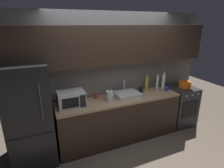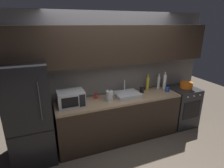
% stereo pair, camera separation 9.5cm
% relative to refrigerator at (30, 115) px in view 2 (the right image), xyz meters
% --- Properties ---
extents(ground_plane, '(10.00, 10.00, 0.00)m').
position_rel_refrigerator_xyz_m(ground_plane, '(1.61, -0.90, -0.86)').
color(ground_plane, '#4C4238').
extents(back_wall, '(4.20, 0.44, 2.50)m').
position_rel_refrigerator_xyz_m(back_wall, '(1.61, 0.30, 0.69)').
color(back_wall, slate).
rests_on(back_wall, ground).
extents(counter_run, '(2.46, 0.60, 0.90)m').
position_rel_refrigerator_xyz_m(counter_run, '(1.61, 0.00, -0.41)').
color(counter_run, black).
rests_on(counter_run, ground).
extents(refrigerator, '(0.68, 0.69, 1.72)m').
position_rel_refrigerator_xyz_m(refrigerator, '(0.00, 0.00, 0.00)').
color(refrigerator, black).
rests_on(refrigerator, ground).
extents(oven_range, '(0.60, 0.62, 0.90)m').
position_rel_refrigerator_xyz_m(oven_range, '(3.18, -0.00, -0.41)').
color(oven_range, '#232326').
rests_on(oven_range, ground).
extents(microwave, '(0.46, 0.35, 0.27)m').
position_rel_refrigerator_xyz_m(microwave, '(0.68, 0.02, 0.17)').
color(microwave, '#A8AAAF').
rests_on(microwave, counter_run).
extents(sink_basin, '(0.48, 0.38, 0.30)m').
position_rel_refrigerator_xyz_m(sink_basin, '(1.78, 0.03, 0.08)').
color(sink_basin, '#ADAFB5').
rests_on(sink_basin, counter_run).
extents(kettle, '(0.17, 0.13, 0.22)m').
position_rel_refrigerator_xyz_m(kettle, '(1.38, -0.03, 0.14)').
color(kettle, '#B7BABF').
rests_on(kettle, counter_run).
extents(wine_bottle_clear, '(0.06, 0.06, 0.35)m').
position_rel_refrigerator_xyz_m(wine_bottle_clear, '(2.61, 0.17, 0.19)').
color(wine_bottle_clear, silver).
rests_on(wine_bottle_clear, counter_run).
extents(wine_bottle_yellow, '(0.07, 0.07, 0.35)m').
position_rel_refrigerator_xyz_m(wine_bottle_yellow, '(2.36, 0.22, 0.18)').
color(wine_bottle_yellow, gold).
rests_on(wine_bottle_yellow, counter_run).
extents(wine_bottle_white, '(0.07, 0.07, 0.39)m').
position_rel_refrigerator_xyz_m(wine_bottle_white, '(2.73, 0.13, 0.20)').
color(wine_bottle_white, silver).
rests_on(wine_bottle_white, counter_run).
extents(mug_dark, '(0.09, 0.09, 0.11)m').
position_rel_refrigerator_xyz_m(mug_dark, '(2.17, 0.12, 0.09)').
color(mug_dark, black).
rests_on(mug_dark, counter_run).
extents(mug_blue, '(0.09, 0.09, 0.10)m').
position_rel_refrigerator_xyz_m(mug_blue, '(2.69, -0.03, 0.09)').
color(mug_blue, '#234299').
rests_on(mug_blue, counter_run).
extents(mug_red, '(0.07, 0.07, 0.10)m').
position_rel_refrigerator_xyz_m(mug_red, '(1.18, 0.17, 0.09)').
color(mug_red, '#A82323').
rests_on(mug_red, counter_run).
extents(cooking_pot, '(0.27, 0.27, 0.13)m').
position_rel_refrigerator_xyz_m(cooking_pot, '(3.24, 0.00, 0.10)').
color(cooking_pot, orange).
rests_on(cooking_pot, oven_range).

